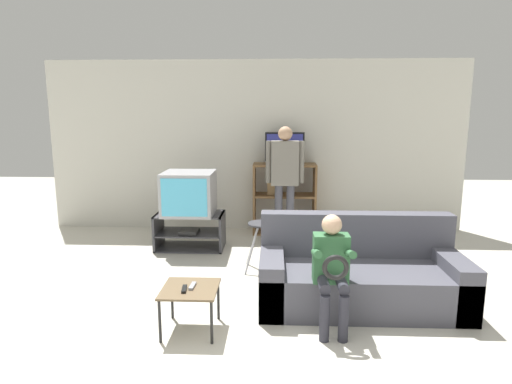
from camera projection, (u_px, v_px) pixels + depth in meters
name	position (u px, v px, depth m)	size (l,w,h in m)	color
ground_plane	(232.00, 363.00, 3.14)	(18.00, 18.00, 0.00)	beige
wall_back	(255.00, 146.00, 6.61)	(6.40, 0.06, 2.60)	beige
tv_stand	(190.00, 231.00, 5.78)	(0.91, 0.52, 0.48)	#38383D
television_main	(189.00, 193.00, 5.67)	(0.66, 0.65, 0.57)	#9E9EA3
media_shelf	(284.00, 198.00, 6.47)	(0.94, 0.38, 1.06)	brown
television_flat	(285.00, 149.00, 6.33)	(0.58, 0.20, 0.47)	black
folding_stool	(262.00, 232.00, 4.93)	(0.40, 0.37, 0.57)	#B7B7BC
snack_table	(190.00, 293.00, 3.56)	(0.46, 0.46, 0.38)	brown
remote_control_black	(184.00, 289.00, 3.50)	(0.04, 0.14, 0.02)	black
remote_control_white	(192.00, 286.00, 3.56)	(0.04, 0.14, 0.02)	gray
couch	(359.00, 276.00, 4.10)	(1.90, 0.86, 0.83)	#4C4C56
person_standing_adult	(285.00, 173.00, 5.95)	(0.53, 0.20, 1.63)	#4C4C56
person_seated_child	(332.00, 264.00, 3.56)	(0.33, 0.43, 0.97)	#2D2D38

